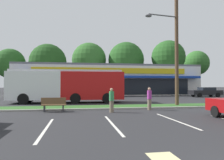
# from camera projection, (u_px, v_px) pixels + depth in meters

# --- Properties ---
(grass_median) EXTENTS (56.00, 2.20, 0.12)m
(grass_median) POSITION_uv_depth(u_px,v_px,m) (126.00, 107.00, 16.72)
(grass_median) COLOR #2D5B23
(grass_median) RESTS_ON ground_plane
(curb_lip) EXTENTS (56.00, 0.24, 0.12)m
(curb_lip) POSITION_uv_depth(u_px,v_px,m) (129.00, 108.00, 15.52)
(curb_lip) COLOR #99968C
(curb_lip) RESTS_ON ground_plane
(parking_stripe_0) EXTENTS (0.12, 4.80, 0.01)m
(parking_stripe_0) POSITION_uv_depth(u_px,v_px,m) (46.00, 128.00, 8.73)
(parking_stripe_0) COLOR silver
(parking_stripe_0) RESTS_ON ground_plane
(parking_stripe_1) EXTENTS (0.12, 4.80, 0.01)m
(parking_stripe_1) POSITION_uv_depth(u_px,v_px,m) (113.00, 124.00, 9.67)
(parking_stripe_1) COLOR silver
(parking_stripe_1) RESTS_ON ground_plane
(parking_stripe_2) EXTENTS (0.12, 4.80, 0.01)m
(parking_stripe_2) POSITION_uv_depth(u_px,v_px,m) (175.00, 120.00, 10.72)
(parking_stripe_2) COLOR silver
(parking_stripe_2) RESTS_ON ground_plane
(storefront_building) EXTENTS (30.18, 14.98, 5.13)m
(storefront_building) POSITION_uv_depth(u_px,v_px,m) (106.00, 80.00, 39.54)
(storefront_building) COLOR silver
(storefront_building) RESTS_ON ground_plane
(tree_far_left) EXTENTS (6.46, 6.46, 9.61)m
(tree_far_left) POSITION_uv_depth(u_px,v_px,m) (10.00, 64.00, 46.06)
(tree_far_left) COLOR #473323
(tree_far_left) RESTS_ON ground_plane
(tree_left) EXTENTS (7.80, 7.80, 10.44)m
(tree_left) POSITION_uv_depth(u_px,v_px,m) (48.00, 62.00, 45.00)
(tree_left) COLOR #473323
(tree_left) RESTS_ON ground_plane
(tree_mid_left) EXTENTS (7.98, 7.98, 11.54)m
(tree_mid_left) POSITION_uv_depth(u_px,v_px,m) (89.00, 60.00, 49.32)
(tree_mid_left) COLOR #473323
(tree_mid_left) RESTS_ON ground_plane
(tree_mid) EXTENTS (8.28, 8.28, 11.62)m
(tree_mid) POSITION_uv_depth(u_px,v_px,m) (126.00, 60.00, 48.94)
(tree_mid) COLOR #473323
(tree_mid) RESTS_ON ground_plane
(tree_mid_right) EXTENTS (7.47, 7.47, 11.65)m
(tree_mid_right) POSITION_uv_depth(u_px,v_px,m) (168.00, 57.00, 47.30)
(tree_mid_right) COLOR #473323
(tree_mid_right) RESTS_ON ground_plane
(tree_right) EXTENTS (6.03, 6.03, 10.12)m
(tree_right) POSITION_uv_depth(u_px,v_px,m) (197.00, 63.00, 52.18)
(tree_right) COLOR #473323
(tree_right) RESTS_ON ground_plane
(utility_pole) EXTENTS (3.09, 2.40, 10.39)m
(utility_pole) POSITION_uv_depth(u_px,v_px,m) (175.00, 40.00, 17.61)
(utility_pole) COLOR #4C3826
(utility_pole) RESTS_ON ground_plane
(city_bus) EXTENTS (11.15, 2.88, 3.25)m
(city_bus) POSITION_uv_depth(u_px,v_px,m) (67.00, 85.00, 21.02)
(city_bus) COLOR #B71414
(city_bus) RESTS_ON ground_plane
(bus_stop_bench) EXTENTS (1.60, 0.45, 0.95)m
(bus_stop_bench) POSITION_uv_depth(u_px,v_px,m) (54.00, 104.00, 14.08)
(bus_stop_bench) COLOR brown
(bus_stop_bench) RESTS_ON ground_plane
(car_3) EXTENTS (4.39, 1.92, 1.39)m
(car_3) POSITION_uv_depth(u_px,v_px,m) (40.00, 93.00, 26.95)
(car_3) COLOR silver
(car_3) RESTS_ON ground_plane
(car_4) EXTENTS (4.58, 1.87, 1.40)m
(car_4) POSITION_uv_depth(u_px,v_px,m) (206.00, 92.00, 30.81)
(car_4) COLOR black
(car_4) RESTS_ON ground_plane
(pedestrian_near_bench) EXTENTS (0.32, 0.32, 1.59)m
(pedestrian_near_bench) POSITION_uv_depth(u_px,v_px,m) (112.00, 100.00, 13.77)
(pedestrian_near_bench) COLOR #726651
(pedestrian_near_bench) RESTS_ON ground_plane
(pedestrian_by_pole) EXTENTS (0.32, 0.32, 1.60)m
(pedestrian_by_pole) POSITION_uv_depth(u_px,v_px,m) (149.00, 99.00, 15.10)
(pedestrian_by_pole) COLOR #726651
(pedestrian_by_pole) RESTS_ON ground_plane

